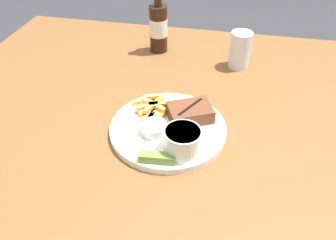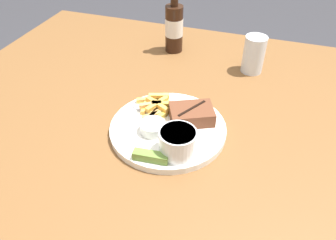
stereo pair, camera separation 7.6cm
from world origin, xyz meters
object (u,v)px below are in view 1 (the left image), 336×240
(steak_portion, at_px, (190,113))
(coleslaw_cup, at_px, (183,140))
(dinner_plate, at_px, (168,129))
(pickle_spear, at_px, (157,158))
(beer_bottle, at_px, (158,26))
(fork_utensil, at_px, (144,115))
(dipping_sauce_cup, at_px, (154,128))
(drinking_glass, at_px, (240,50))

(steak_portion, relative_size, coleslaw_cup, 1.52)
(dinner_plate, distance_m, pickle_spear, 0.12)
(coleslaw_cup, distance_m, beer_bottle, 0.54)
(steak_portion, distance_m, fork_utensil, 0.12)
(dinner_plate, bearing_deg, coleslaw_cup, -58.13)
(pickle_spear, bearing_deg, dipping_sauce_cup, 108.03)
(dipping_sauce_cup, xyz_separation_m, beer_bottle, (-0.09, 0.46, 0.06))
(steak_portion, height_order, beer_bottle, beer_bottle)
(beer_bottle, bearing_deg, fork_utensil, -82.94)
(coleslaw_cup, height_order, beer_bottle, beer_bottle)
(pickle_spear, distance_m, fork_utensil, 0.17)
(fork_utensil, bearing_deg, dinner_plate, 0.00)
(coleslaw_cup, relative_size, drinking_glass, 0.73)
(dipping_sauce_cup, bearing_deg, fork_utensil, 124.47)
(dinner_plate, distance_m, drinking_glass, 0.41)
(fork_utensil, bearing_deg, drinking_glass, 78.82)
(fork_utensil, xyz_separation_m, beer_bottle, (-0.05, 0.40, 0.07))
(pickle_spear, bearing_deg, fork_utensil, 115.16)
(dipping_sauce_cup, height_order, fork_utensil, dipping_sauce_cup)
(steak_portion, height_order, drinking_glass, drinking_glass)
(coleslaw_cup, relative_size, fork_utensil, 0.68)
(coleslaw_cup, xyz_separation_m, fork_utensil, (-0.12, 0.11, -0.03))
(dinner_plate, height_order, fork_utensil, fork_utensil)
(pickle_spear, xyz_separation_m, fork_utensil, (-0.07, 0.15, -0.01))
(fork_utensil, distance_m, beer_bottle, 0.41)
(dinner_plate, relative_size, fork_utensil, 2.30)
(steak_portion, bearing_deg, dipping_sauce_cup, -137.00)
(coleslaw_cup, bearing_deg, fork_utensil, 137.52)
(coleslaw_cup, bearing_deg, dinner_plate, 121.87)
(steak_portion, distance_m, beer_bottle, 0.42)
(steak_portion, bearing_deg, pickle_spear, -106.38)
(drinking_glass, bearing_deg, beer_bottle, 168.59)
(coleslaw_cup, xyz_separation_m, pickle_spear, (-0.05, -0.04, -0.02))
(dinner_plate, distance_m, fork_utensil, 0.08)
(beer_bottle, relative_size, drinking_glass, 2.18)
(dinner_plate, height_order, drinking_glass, drinking_glass)
(dinner_plate, relative_size, pickle_spear, 3.56)
(dinner_plate, height_order, pickle_spear, pickle_spear)
(dinner_plate, xyz_separation_m, fork_utensil, (-0.07, 0.03, 0.01))
(beer_bottle, bearing_deg, coleslaw_cup, -71.48)
(dinner_plate, bearing_deg, steak_portion, 40.87)
(fork_utensil, relative_size, drinking_glass, 1.08)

